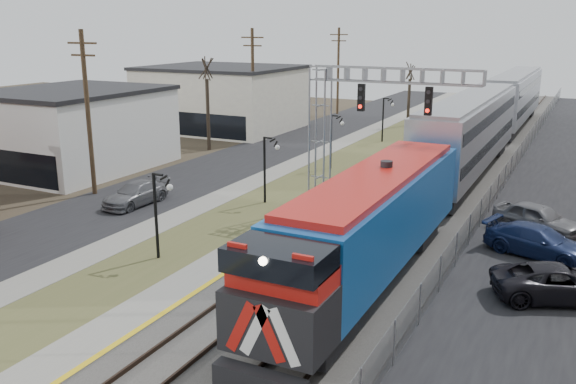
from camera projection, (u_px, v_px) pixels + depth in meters
The scene contains 19 objects.
street_west at pixel (222, 167), 45.43m from camera, with size 7.00×120.00×0.04m, color black.
sidewalk at pixel (275, 173), 43.47m from camera, with size 2.00×120.00×0.08m, color gray.
grass_median at pixel (314, 177), 42.18m from camera, with size 4.00×120.00×0.06m, color brown.
platform at pixel (354, 181), 40.85m from camera, with size 2.00×120.00×0.24m, color gray.
ballast_bed at pixel (428, 190), 38.69m from camera, with size 8.00×120.00×0.20m, color #595651.
platform_edge at pixel (367, 181), 40.44m from camera, with size 0.24×120.00×0.01m, color gold.
track_near at pixel (398, 184), 39.51m from camera, with size 1.58×120.00×0.15m.
track_far at pixel (452, 190), 38.00m from camera, with size 1.58×120.00×0.15m.
train at pixel (479, 129), 44.48m from camera, with size 3.00×63.05×5.33m.
signal_gantry at pixel (350, 115), 32.41m from camera, with size 9.00×1.07×8.15m.
lampposts at pixel (160, 215), 27.25m from camera, with size 0.14×62.14×4.00m.
utility_poles at pixel (88, 114), 36.80m from camera, with size 0.28×80.28×10.00m.
fence at pixel (498, 187), 36.69m from camera, with size 0.04×120.00×1.60m, color gray.
buildings_west at pixel (7, 140), 39.46m from camera, with size 14.00×67.00×7.00m.
bare_trees at pixel (235, 123), 48.60m from camera, with size 12.30×42.30×5.95m.
car_lot_c at pixel (559, 283), 23.21m from camera, with size 2.29×4.96×1.38m, color black.
car_lot_d at pixel (538, 242), 27.60m from camera, with size 1.97×4.84×1.40m, color #16234D.
car_lot_e at pixel (538, 219), 30.68m from camera, with size 1.80×4.48×1.53m, color slate.
car_street_b at pixel (136, 194), 35.60m from camera, with size 1.84×4.53×1.31m, color slate.
Camera 1 is at (12.81, -2.38, 10.18)m, focal length 38.00 mm.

